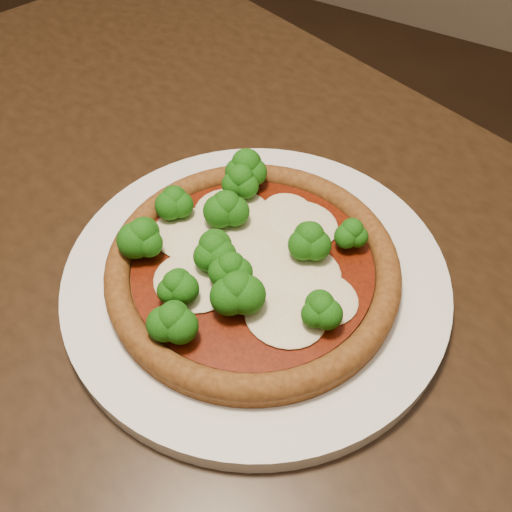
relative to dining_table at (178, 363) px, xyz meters
The scene contains 4 objects.
floor 0.70m from the dining_table, behind, with size 4.00×4.00×0.00m, color black.
dining_table is the anchor object (origin of this frame).
plate 0.13m from the dining_table, 51.28° to the left, with size 0.35×0.35×0.02m, color silver.
pizza 0.15m from the dining_table, 53.31° to the left, with size 0.26×0.26×0.06m.
Camera 1 is at (0.44, -0.24, 1.17)m, focal length 40.00 mm.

